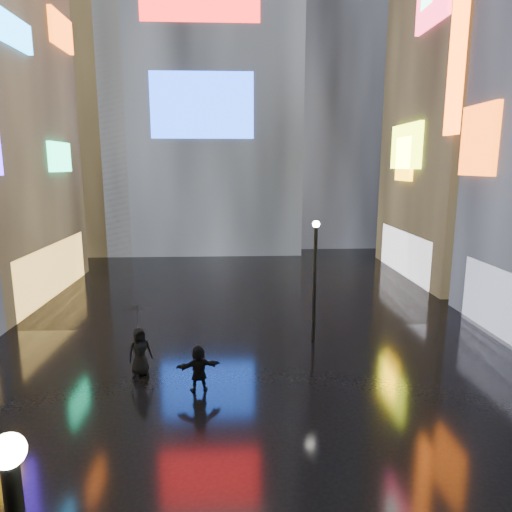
{
  "coord_description": "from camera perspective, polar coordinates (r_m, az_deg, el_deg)",
  "views": [
    {
      "loc": [
        -0.59,
        -0.22,
        7.44
      ],
      "look_at": [
        0.0,
        12.0,
        5.0
      ],
      "focal_mm": 32.0,
      "sensor_mm": 36.0,
      "label": 1
    }
  ],
  "objects": [
    {
      "name": "ground",
      "position": [
        21.56,
        -1.03,
        -8.91
      ],
      "size": [
        140.0,
        140.0,
        0.0
      ],
      "primitive_type": "plane",
      "color": "black",
      "rests_on": "ground"
    },
    {
      "name": "building_right_far",
      "position": [
        35.07,
        27.41,
        20.83
      ],
      "size": [
        10.28,
        12.0,
        28.0
      ],
      "color": "black",
      "rests_on": "ground"
    },
    {
      "name": "tower_main",
      "position": [
        46.29,
        -6.38,
        28.27
      ],
      "size": [
        16.0,
        14.2,
        42.0
      ],
      "color": "black",
      "rests_on": "ground"
    },
    {
      "name": "tower_flank_right",
      "position": [
        48.16,
        9.52,
        22.59
      ],
      "size": [
        12.0,
        12.0,
        34.0
      ],
      "primitive_type": "cube",
      "color": "black",
      "rests_on": "ground"
    },
    {
      "name": "tower_flank_left",
      "position": [
        44.65,
        -21.26,
        17.71
      ],
      "size": [
        10.0,
        10.0,
        26.0
      ],
      "primitive_type": "cube",
      "color": "black",
      "rests_on": "ground"
    },
    {
      "name": "lamp_far",
      "position": [
        19.4,
        7.37,
        -2.21
      ],
      "size": [
        0.3,
        0.3,
        5.2
      ],
      "color": "black",
      "rests_on": "ground"
    },
    {
      "name": "pedestrian_4",
      "position": [
        17.24,
        -14.3,
        -11.48
      ],
      "size": [
        1.01,
        0.9,
        1.74
      ],
      "primitive_type": "imported",
      "rotation": [
        0.0,
        0.0,
        0.5
      ],
      "color": "black",
      "rests_on": "ground"
    },
    {
      "name": "pedestrian_5",
      "position": [
        15.73,
        -7.17,
        -13.8
      ],
      "size": [
        1.55,
        0.77,
        1.6
      ],
      "primitive_type": "imported",
      "rotation": [
        0.0,
        0.0,
        3.35
      ],
      "color": "black",
      "rests_on": "ground"
    },
    {
      "name": "umbrella_2",
      "position": [
        16.78,
        -14.52,
        -7.38
      ],
      "size": [
        1.32,
        1.32,
        0.86
      ],
      "primitive_type": "imported",
      "rotation": [
        0.0,
        0.0,
        2.5
      ],
      "color": "black",
      "rests_on": "pedestrian_4"
    }
  ]
}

